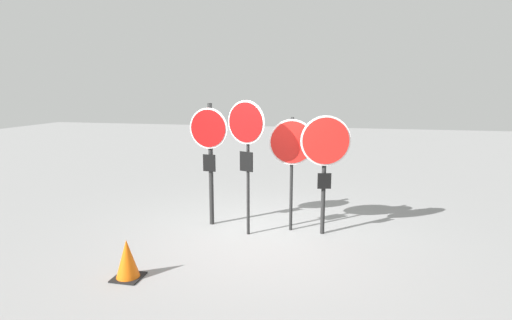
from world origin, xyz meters
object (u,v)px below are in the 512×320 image
stop_sign_1 (246,135)px  stop_sign_2 (292,148)px  stop_sign_3 (325,151)px  traffic_cone_0 (127,259)px  stop_sign_0 (209,144)px

stop_sign_1 → stop_sign_2: size_ratio=1.14×
stop_sign_1 → stop_sign_3: 1.36m
traffic_cone_0 → stop_sign_1: bearing=58.4°
stop_sign_3 → stop_sign_1: bearing=180.0°
stop_sign_2 → stop_sign_3: bearing=-11.8°
stop_sign_1 → traffic_cone_0: stop_sign_1 is taller
stop_sign_3 → traffic_cone_0: bearing=-151.3°
stop_sign_3 → traffic_cone_0: size_ratio=3.83×
traffic_cone_0 → stop_sign_2: bearing=50.2°
stop_sign_0 → stop_sign_1: size_ratio=0.97×
stop_sign_1 → stop_sign_2: 0.85m
stop_sign_2 → traffic_cone_0: bearing=-135.6°
stop_sign_2 → stop_sign_1: bearing=-158.9°
stop_sign_1 → traffic_cone_0: bearing=-100.8°
traffic_cone_0 → stop_sign_0: bearing=80.2°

